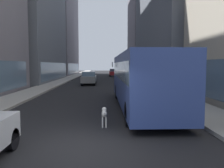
% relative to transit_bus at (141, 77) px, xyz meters
% --- Properties ---
extents(ground_plane, '(120.00, 120.00, 0.00)m').
position_rel_transit_bus_xyz_m(ground_plane, '(-2.80, 28.54, -1.78)').
color(ground_plane, black).
extents(sidewalk_left, '(2.40, 110.00, 0.15)m').
position_rel_transit_bus_xyz_m(sidewalk_left, '(-8.50, 28.54, -1.70)').
color(sidewalk_left, '#9E9991').
rests_on(sidewalk_left, ground).
extents(sidewalk_right, '(2.40, 110.00, 0.15)m').
position_rel_transit_bus_xyz_m(sidewalk_right, '(2.90, 28.54, -1.70)').
color(sidewalk_right, gray).
rests_on(sidewalk_right, ground).
extents(building_left_far, '(10.28, 21.96, 36.53)m').
position_rel_transit_bus_xyz_m(building_left_far, '(-14.70, 45.11, 16.48)').
color(building_left_far, slate).
rests_on(building_left_far, ground).
extents(building_right_far, '(10.01, 14.83, 18.48)m').
position_rel_transit_bus_xyz_m(building_right_far, '(9.10, 40.58, 7.46)').
color(building_right_far, slate).
rests_on(building_right_far, ground).
extents(transit_bus, '(2.78, 11.53, 3.05)m').
position_rel_transit_bus_xyz_m(transit_bus, '(0.00, 0.00, 0.00)').
color(transit_bus, '#33478C').
rests_on(transit_bus, ground).
extents(car_grey_wagon, '(1.72, 4.41, 1.62)m').
position_rel_transit_bus_xyz_m(car_grey_wagon, '(-4.00, 15.75, -0.96)').
color(car_grey_wagon, slate).
rests_on(car_grey_wagon, ground).
extents(car_red_coupe, '(1.90, 4.78, 1.62)m').
position_rel_transit_bus_xyz_m(car_red_coupe, '(0.00, 36.63, -0.95)').
color(car_red_coupe, red).
rests_on(car_red_coupe, ground).
extents(dalmatian_dog, '(0.22, 0.96, 0.72)m').
position_rel_transit_bus_xyz_m(dalmatian_dog, '(-2.12, -4.15, -1.26)').
color(dalmatian_dog, white).
rests_on(dalmatian_dog, ground).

